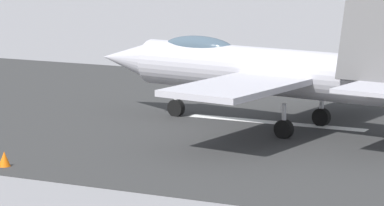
{
  "coord_description": "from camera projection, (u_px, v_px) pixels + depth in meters",
  "views": [
    {
      "loc": [
        -15.21,
        40.9,
        8.29
      ],
      "look_at": [
        0.64,
        8.61,
        2.2
      ],
      "focal_mm": 97.53,
      "sensor_mm": 36.0,
      "label": 1
    }
  ],
  "objects": [
    {
      "name": "ground_plane",
      "position": [
        295.0,
        125.0,
        44.19
      ],
      "size": [
        400.0,
        400.0,
        0.0
      ],
      "primitive_type": "plane",
      "color": "gray"
    },
    {
      "name": "fighter_jet",
      "position": [
        265.0,
        69.0,
        43.21
      ],
      "size": [
        16.46,
        13.95,
        5.65
      ],
      "color": "#B3B0BB",
      "rests_on": "ground"
    },
    {
      "name": "runway_strip",
      "position": [
        295.0,
        125.0,
        44.18
      ],
      "size": [
        240.0,
        26.0,
        0.02
      ],
      "color": "#303131",
      "rests_on": "ground"
    },
    {
      "name": "marker_cone_mid",
      "position": [
        4.0,
        159.0,
        36.4
      ],
      "size": [
        0.44,
        0.44,
        0.55
      ],
      "primitive_type": "cone",
      "color": "orange",
      "rests_on": "ground"
    }
  ]
}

